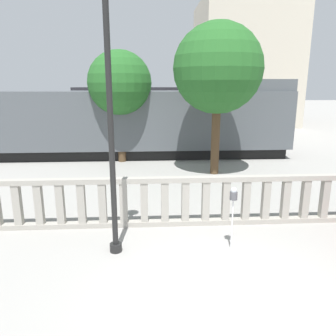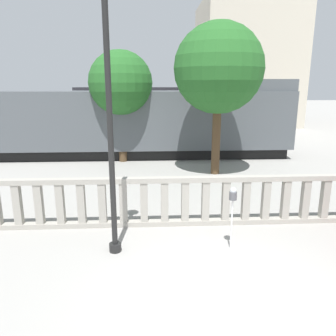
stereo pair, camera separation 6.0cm
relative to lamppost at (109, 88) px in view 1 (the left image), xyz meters
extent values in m
plane|color=gray|center=(2.10, -1.76, -3.77)|extent=(160.00, 160.00, 0.00)
cube|color=#9E998E|center=(2.10, 1.43, -3.70)|extent=(12.67, 0.24, 0.14)
cube|color=#9E998E|center=(2.10, 1.43, -2.44)|extent=(12.67, 0.24, 0.14)
cube|color=#9E998E|center=(-2.76, 1.43, -3.07)|extent=(0.20, 0.20, 1.12)
cube|color=#9E998E|center=(-2.19, 1.43, -3.07)|extent=(0.20, 0.20, 1.12)
cube|color=#9E998E|center=(-1.61, 1.43, -3.07)|extent=(0.20, 0.20, 1.12)
cube|color=#9E998E|center=(-1.04, 1.43, -3.07)|extent=(0.20, 0.20, 1.12)
cube|color=#9E998E|center=(-0.47, 1.43, -3.07)|extent=(0.20, 0.20, 1.12)
cube|color=#9E998E|center=(0.10, 1.43, -3.07)|extent=(0.20, 0.20, 1.12)
cube|color=#9E998E|center=(0.67, 1.43, -3.07)|extent=(0.20, 0.20, 1.12)
cube|color=#9E998E|center=(1.24, 1.43, -3.07)|extent=(0.20, 0.20, 1.12)
cube|color=#9E998E|center=(1.81, 1.43, -3.07)|extent=(0.20, 0.20, 1.12)
cube|color=#9E998E|center=(2.38, 1.43, -3.07)|extent=(0.20, 0.20, 1.12)
cube|color=#9E998E|center=(2.95, 1.43, -3.07)|extent=(0.20, 0.20, 1.12)
cube|color=#9E998E|center=(3.52, 1.43, -3.07)|extent=(0.20, 0.20, 1.12)
cube|color=#9E998E|center=(4.09, 1.43, -3.07)|extent=(0.20, 0.20, 1.12)
cube|color=#9E998E|center=(4.67, 1.43, -3.07)|extent=(0.20, 0.20, 1.12)
cube|color=#9E998E|center=(5.24, 1.43, -3.07)|extent=(0.20, 0.20, 1.12)
cube|color=#9E998E|center=(5.81, 1.43, -3.07)|extent=(0.20, 0.20, 1.12)
cylinder|color=black|center=(0.00, 0.00, -3.67)|extent=(0.29, 0.29, 0.20)
cylinder|color=black|center=(0.00, 0.00, -0.85)|extent=(0.13, 0.13, 5.45)
cylinder|color=silver|center=(2.77, 0.00, -3.15)|extent=(0.04, 0.04, 1.24)
cylinder|color=#4C4C51|center=(2.77, 0.00, -2.43)|extent=(0.18, 0.18, 0.19)
sphere|color=#B2B7BC|center=(2.77, 0.00, -2.30)|extent=(0.15, 0.15, 0.15)
cube|color=black|center=(-2.69, 10.79, -3.50)|extent=(21.67, 2.36, 0.55)
cube|color=#4C5156|center=(-2.69, 10.79, -1.73)|extent=(22.11, 2.94, 2.99)
cube|color=#4C5156|center=(6.87, 10.79, 0.07)|extent=(3.00, 2.65, 0.60)
cube|color=black|center=(4.29, 29.66, -3.50)|extent=(22.52, 2.17, 0.55)
cube|color=black|center=(4.29, 29.66, -1.69)|extent=(22.98, 2.71, 3.06)
cube|color=black|center=(14.28, 29.66, 0.14)|extent=(3.00, 2.44, 0.60)
cube|color=beige|center=(10.38, 26.53, 2.04)|extent=(8.92, 9.32, 11.62)
cylinder|color=#4C3823|center=(-0.57, 9.57, -2.38)|extent=(0.40, 0.40, 2.78)
sphere|color=#235B23|center=(-0.57, 9.57, 0.18)|extent=(3.14, 3.14, 3.14)
cylinder|color=#4C3823|center=(3.73, 6.88, -2.22)|extent=(0.37, 0.37, 3.11)
sphere|color=#235B23|center=(3.73, 6.88, 0.74)|extent=(3.75, 3.75, 3.75)
camera|label=1|loc=(0.81, -7.13, 0.07)|focal=35.00mm
camera|label=2|loc=(0.87, -7.13, 0.07)|focal=35.00mm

